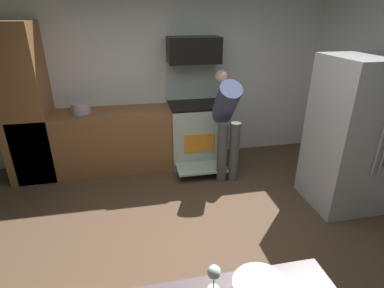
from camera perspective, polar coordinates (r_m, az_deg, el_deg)
ground_plane at (r=3.19m, az=0.23°, el=-20.04°), size 5.20×4.80×0.02m
wall_back at (r=4.70m, az=-5.58°, el=12.71°), size 5.20×0.12×2.60m
lower_cabinet_run at (r=4.60m, az=-15.87°, el=0.53°), size 2.40×0.60×0.90m
cabinet_column at (r=4.61m, az=-29.22°, el=6.38°), size 0.60×0.60×2.10m
oven_range at (r=4.63m, az=0.53°, el=2.43°), size 0.76×1.00×1.52m
microwave at (r=4.43m, az=0.34°, el=17.42°), size 0.74×0.38×0.36m
refrigerator at (r=3.96m, az=28.67°, el=1.50°), size 0.89×0.79×1.78m
person_cook at (r=4.11m, az=6.54°, el=4.96°), size 0.31×0.66×1.48m
wine_glass_near at (r=1.63m, az=4.20°, el=-23.26°), size 0.07×0.07×0.15m
stock_pot at (r=4.46m, az=-20.34°, el=6.42°), size 0.25×0.25×0.15m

